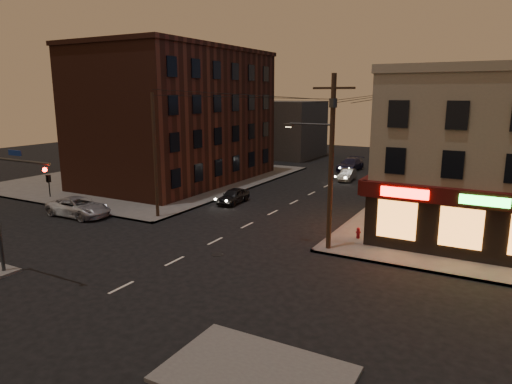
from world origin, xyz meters
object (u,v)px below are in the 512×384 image
Objects in this scene: suv_cross at (79,207)px; sedan_mid at (347,175)px; sedan_near at (233,196)px; fire_hydrant at (358,232)px; sedan_far at (350,164)px.

suv_cross is 27.20m from sedan_mid.
sedan_mid is at bearing 67.71° from sedan_near.
sedan_mid is 20.54m from fire_hydrant.
sedan_far is at bearing 108.50° from fire_hydrant.
suv_cross reaches higher than sedan_near.
sedan_far reaches higher than sedan_mid.
suv_cross is 7.35× the size of fire_hydrant.
sedan_far reaches higher than sedan_near.
fire_hydrant is (12.10, -4.70, -0.10)m from sedan_near.
fire_hydrant is (6.93, -19.34, -0.08)m from sedan_mid.
sedan_far reaches higher than fire_hydrant.
sedan_far is (-1.68, 6.41, 0.13)m from sedan_mid.
sedan_far is at bearing -20.76° from suv_cross.
sedan_near is (8.00, 9.16, -0.08)m from suv_cross.
sedan_mid is at bearing -28.90° from suv_cross.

